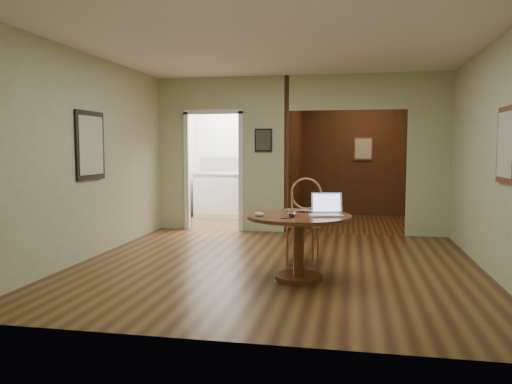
% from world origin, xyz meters
% --- Properties ---
extents(floor, '(5.00, 5.00, 0.00)m').
position_xyz_m(floor, '(0.00, 0.00, 0.00)').
color(floor, '#422212').
rests_on(floor, ground).
extents(room_shell, '(5.20, 7.50, 5.00)m').
position_xyz_m(room_shell, '(-0.47, 3.10, 1.29)').
color(room_shell, white).
rests_on(room_shell, ground).
extents(dining_table, '(1.16, 1.16, 0.73)m').
position_xyz_m(dining_table, '(0.35, -0.58, 0.54)').
color(dining_table, brown).
rests_on(dining_table, ground).
extents(chair, '(0.52, 0.52, 1.08)m').
position_xyz_m(chair, '(0.32, 0.29, 0.60)').
color(chair, '#AE7A3D').
rests_on(chair, ground).
extents(open_laptop, '(0.40, 0.38, 0.24)m').
position_xyz_m(open_laptop, '(0.64, -0.55, 0.79)').
color(open_laptop, silver).
rests_on(open_laptop, dining_table).
extents(closed_laptop, '(0.36, 0.27, 0.03)m').
position_xyz_m(closed_laptop, '(0.31, -0.35, 0.74)').
color(closed_laptop, '#BDBCC2').
rests_on(closed_laptop, dining_table).
extents(mouse, '(0.12, 0.08, 0.05)m').
position_xyz_m(mouse, '(-0.06, -0.80, 0.75)').
color(mouse, silver).
rests_on(mouse, dining_table).
extents(wine_glass, '(0.08, 0.08, 0.09)m').
position_xyz_m(wine_glass, '(0.29, -0.77, 0.77)').
color(wine_glass, white).
rests_on(wine_glass, dining_table).
extents(pen, '(0.14, 0.08, 0.01)m').
position_xyz_m(pen, '(0.25, -0.89, 0.73)').
color(pen, '#0C0E54').
rests_on(pen, dining_table).
extents(kitchen_cabinet, '(2.06, 0.60, 0.94)m').
position_xyz_m(kitchen_cabinet, '(-1.35, 4.20, 0.47)').
color(kitchen_cabinet, white).
rests_on(kitchen_cabinet, ground).
extents(grocery_bag, '(0.30, 0.26, 0.29)m').
position_xyz_m(grocery_bag, '(-0.82, 4.20, 1.09)').
color(grocery_bag, beige).
rests_on(grocery_bag, kitchen_cabinet).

